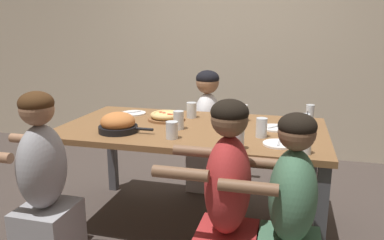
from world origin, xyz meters
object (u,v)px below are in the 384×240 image
empty_plate_b (279,144)px  pizza_board_main (166,116)px  drinking_glass_b (179,121)px  diner_near_right (290,227)px  diner_far_center (207,134)px  diner_near_midright (226,214)px  drinking_glass_d (172,131)px  skillet_bowl (118,124)px  drinking_glass_a (261,129)px  empty_plate_c (133,113)px  cocktail_glass_blue (304,122)px  drinking_glass_e (192,110)px  empty_plate_a (275,128)px  drinking_glass_c (238,139)px  drinking_glass_h (310,115)px  diner_near_left (44,191)px  drinking_glass_g (306,142)px  drinking_glass_f (243,114)px

empty_plate_b → pizza_board_main: bearing=153.5°
drinking_glass_b → diner_near_right: diner_near_right is taller
diner_far_center → diner_near_midright: bearing=16.2°
drinking_glass_b → drinking_glass_d: (0.03, -0.23, -0.01)m
skillet_bowl → diner_near_right: bearing=-22.2°
drinking_glass_a → diner_far_center: bearing=122.1°
empty_plate_c → diner_near_right: 1.67m
cocktail_glass_blue → diner_far_center: bearing=145.9°
drinking_glass_b → drinking_glass_e: (-0.00, 0.36, 0.01)m
diner_near_right → empty_plate_a: bearing=8.7°
empty_plate_c → drinking_glass_c: (0.97, -0.71, 0.06)m
skillet_bowl → drinking_glass_h: bearing=23.8°
diner_near_right → drinking_glass_a: bearing=18.9°
empty_plate_a → cocktail_glass_blue: bearing=21.8°
pizza_board_main → diner_near_left: size_ratio=0.25×
empty_plate_c → diner_near_right: bearing=-38.3°
drinking_glass_h → diner_near_left: (-1.55, -1.04, -0.33)m
empty_plate_c → diner_far_center: 0.75m
empty_plate_b → diner_near_left: size_ratio=0.17×
drinking_glass_b → drinking_glass_d: bearing=-83.7°
drinking_glass_d → drinking_glass_e: drinking_glass_e is taller
pizza_board_main → skillet_bowl: skillet_bowl is taller
empty_plate_c → drinking_glass_d: 0.80m
drinking_glass_c → drinking_glass_g: 0.39m
empty_plate_b → drinking_glass_f: size_ratio=1.54×
empty_plate_c → cocktail_glass_blue: bearing=-4.3°
drinking_glass_b → drinking_glass_f: drinking_glass_b is taller
empty_plate_a → diner_near_midright: (-0.20, -0.84, -0.27)m
drinking_glass_d → drinking_glass_e: size_ratio=0.91×
drinking_glass_g → diner_near_midright: bearing=-141.1°
drinking_glass_d → drinking_glass_e: 0.60m
drinking_glass_e → drinking_glass_g: 1.10m
pizza_board_main → drinking_glass_b: (0.17, -0.23, 0.03)m
cocktail_glass_blue → drinking_glass_b: (-0.86, -0.26, 0.01)m
drinking_glass_c → cocktail_glass_blue: bearing=57.2°
skillet_bowl → drinking_glass_h: size_ratio=2.67×
skillet_bowl → drinking_glass_a: 0.97m
cocktail_glass_blue → drinking_glass_g: (-0.01, -0.60, 0.02)m
drinking_glass_f → drinking_glass_g: 0.82m
empty_plate_a → drinking_glass_c: drinking_glass_c is taller
empty_plate_b → drinking_glass_b: (-0.70, 0.20, 0.05)m
skillet_bowl → drinking_glass_a: bearing=7.2°
drinking_glass_f → drinking_glass_g: size_ratio=0.92×
empty_plate_b → drinking_glass_c: (-0.23, -0.15, 0.06)m
skillet_bowl → empty_plate_b: (1.08, -0.02, -0.05)m
drinking_glass_d → diner_near_right: size_ratio=0.10×
drinking_glass_a → drinking_glass_c: size_ratio=0.86×
pizza_board_main → drinking_glass_g: 1.17m
drinking_glass_f → diner_near_midright: diner_near_midright is taller
cocktail_glass_blue → drinking_glass_c: bearing=-122.8°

